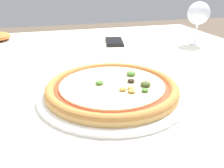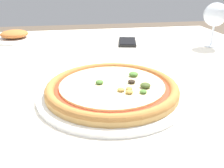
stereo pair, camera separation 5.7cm
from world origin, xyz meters
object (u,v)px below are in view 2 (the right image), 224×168
at_px(pizza_plate, 112,89).
at_px(fork, 5,63).
at_px(wine_glass_far_left, 215,15).
at_px(side_plate, 15,36).
at_px(cell_phone, 127,42).
at_px(dining_table, 96,85).

height_order(pizza_plate, fork, pizza_plate).
bearing_deg(wine_glass_far_left, side_plate, 163.60).
relative_size(wine_glass_far_left, side_plate, 0.83).
xyz_separation_m(pizza_plate, cell_phone, (0.14, 0.48, -0.01)).
bearing_deg(side_plate, pizza_plate, -61.85).
distance_m(pizza_plate, cell_phone, 0.51).
bearing_deg(fork, side_plate, 95.10).
distance_m(fork, side_plate, 0.34).
height_order(dining_table, wine_glass_far_left, wine_glass_far_left).
xyz_separation_m(cell_phone, side_plate, (-0.47, 0.13, 0.01)).
distance_m(pizza_plate, fork, 0.41).
height_order(wine_glass_far_left, side_plate, wine_glass_far_left).
relative_size(wine_glass_far_left, cell_phone, 1.08).
relative_size(dining_table, side_plate, 6.46).
bearing_deg(cell_phone, pizza_plate, -106.61).
xyz_separation_m(fork, wine_glass_far_left, (0.76, 0.10, 0.12)).
distance_m(dining_table, fork, 0.30).
bearing_deg(dining_table, fork, 175.20).
distance_m(pizza_plate, side_plate, 0.70).
bearing_deg(wine_glass_far_left, dining_table, -165.12).
distance_m(dining_table, side_plate, 0.49).
relative_size(fork, wine_glass_far_left, 1.01).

